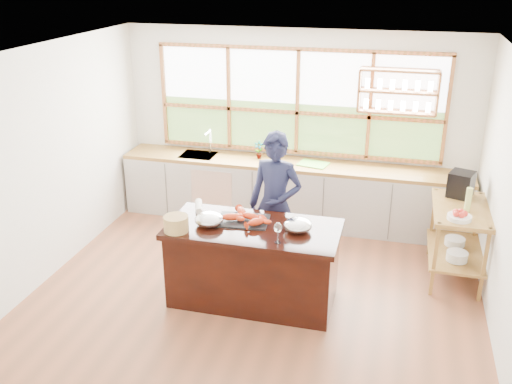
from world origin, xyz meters
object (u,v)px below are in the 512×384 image
(cook, at_px, (275,205))
(island, at_px, (253,263))
(espresso_machine, at_px, (461,184))
(wicker_basket, at_px, (176,224))

(cook, bearing_deg, island, -89.60)
(island, xyz_separation_m, cook, (0.09, 0.66, 0.43))
(cook, xyz_separation_m, espresso_machine, (2.10, 0.79, 0.17))
(island, distance_m, cook, 0.79)
(island, distance_m, wicker_basket, 0.97)
(island, bearing_deg, cook, 82.19)
(island, height_order, cook, cook)
(cook, height_order, wicker_basket, cook)
(espresso_machine, height_order, wicker_basket, espresso_machine)
(cook, relative_size, wicker_basket, 6.70)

